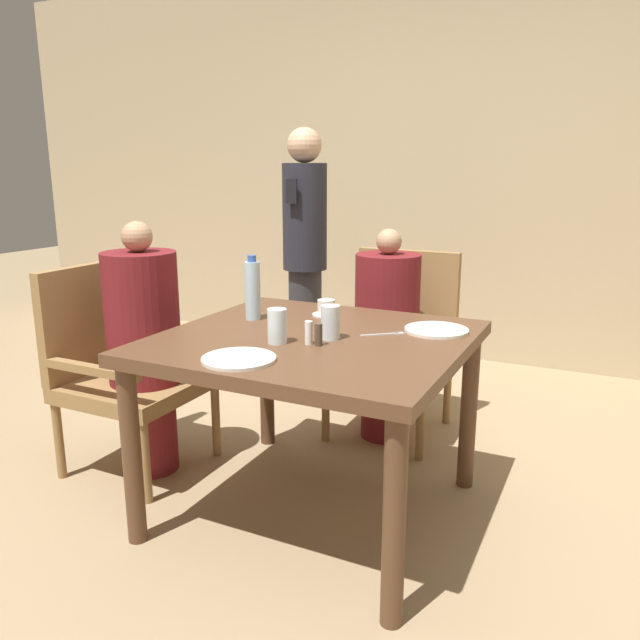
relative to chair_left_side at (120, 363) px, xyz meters
The scene contains 17 objects.
ground_plane 1.10m from the chair_left_side, ahead, with size 16.00×16.00×0.00m, color #9E8460.
wall_back 2.74m from the chair_left_side, 67.50° to the left, with size 8.00×0.06×2.80m.
dining_table 1.00m from the chair_left_side, ahead, with size 1.12×1.07×0.73m.
chair_left_side is the anchor object (origin of this frame).
diner_in_left_chair 0.18m from the chair_left_side, ahead, with size 0.32×0.32×1.13m.
chair_far_side 1.38m from the chair_left_side, 44.28° to the left, with size 0.56×0.56×0.93m.
diner_in_far_chair 1.28m from the chair_left_side, 39.42° to the left, with size 0.32×0.32×1.07m.
standing_host 1.42m from the chair_left_side, 79.38° to the left, with size 0.27×0.31×1.58m.
plate_main_left 1.43m from the chair_left_side, 10.90° to the left, with size 0.25×0.25×0.01m.
plate_main_right 1.02m from the chair_left_side, 23.19° to the right, with size 0.25×0.25×0.01m.
teacup_with_saucer 0.98m from the chair_left_side, 19.95° to the left, with size 0.12×0.12×0.07m.
water_bottle 0.75m from the chair_left_side, 11.36° to the left, with size 0.06×0.06×0.27m.
glass_tall_near 0.97m from the chair_left_side, ahead, with size 0.07×0.07×0.13m.
glass_tall_mid 1.11m from the chair_left_side, ahead, with size 0.07×0.07×0.13m.
salt_shaker 1.07m from the chair_left_side, ahead, with size 0.03×0.03×0.09m.
pepper_shaker 1.10m from the chair_left_side, ahead, with size 0.03×0.03×0.08m.
fork_beside_plate 1.26m from the chair_left_side, ahead, with size 0.14×0.12×0.00m.
Camera 1 is at (1.02, -2.03, 1.35)m, focal length 35.00 mm.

